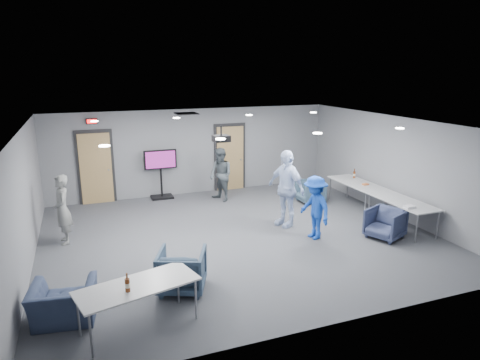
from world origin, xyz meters
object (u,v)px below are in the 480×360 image
object	(u,v)px
bottle_front	(127,285)
tv_stand	(161,171)
bottle_right	(354,175)
table_right_a	(357,184)
chair_front_a	(182,270)
chair_right_a	(310,191)
projector	(221,138)
table_right_b	(402,202)
chair_front_b	(64,303)
person_d	(315,208)
table_front_left	(138,287)
person_b	(221,175)
person_c	(286,188)
chair_right_c	(385,224)
person_a	(62,210)

from	to	relation	value
bottle_front	tv_stand	world-z (taller)	tv_stand
bottle_right	table_right_a	bearing A→B (deg)	-116.81
bottle_right	chair_front_a	bearing A→B (deg)	-150.58
chair_right_a	projector	xyz separation A→B (m)	(-3.39, -1.81, 2.07)
table_right_b	bottle_front	size ratio (longest dim) A/B	6.39
chair_right_a	tv_stand	xyz separation A→B (m)	(-4.11, 1.99, 0.53)
chair_front_b	person_d	bearing A→B (deg)	-154.74
chair_front_b	table_front_left	world-z (taller)	table_front_left
chair_right_a	table_right_a	distance (m)	1.38
person_b	person_c	size ratio (longest dim) A/B	0.82
table_right_a	chair_right_c	bearing A→B (deg)	160.91
chair_front_b	person_c	bearing A→B (deg)	-144.41
chair_right_a	bottle_right	distance (m)	1.41
person_b	bottle_right	size ratio (longest dim) A/B	5.68
chair_front_b	projector	world-z (taller)	projector
chair_right_c	table_front_left	xyz separation A→B (m)	(-5.96, -1.64, 0.33)
chair_front_a	tv_stand	bearing A→B (deg)	-74.55
person_a	chair_right_c	distance (m)	7.50
table_front_left	projector	size ratio (longest dim) A/B	5.33
table_right_a	bottle_front	world-z (taller)	bottle_front
person_c	tv_stand	xyz separation A→B (m)	(-2.52, 3.49, -0.12)
chair_right_c	bottle_right	world-z (taller)	bottle_right
person_d	table_right_a	bearing A→B (deg)	118.81
bottle_right	person_d	bearing A→B (deg)	-140.63
person_d	bottle_front	xyz separation A→B (m)	(-4.55, -2.39, 0.08)
person_c	chair_right_a	bearing A→B (deg)	112.87
tv_stand	bottle_right	bearing A→B (deg)	-24.03
person_c	projector	size ratio (longest dim) A/B	5.36
chair_right_a	chair_right_c	bearing A→B (deg)	4.33
person_c	chair_right_c	distance (m)	2.52
person_a	chair_right_a	bearing A→B (deg)	87.92
chair_right_a	chair_front_b	world-z (taller)	chair_right_a
table_right_b	tv_stand	xyz separation A→B (m)	(-5.13, 4.75, 0.17)
table_right_b	bottle_front	world-z (taller)	bottle_front
table_right_a	table_front_left	size ratio (longest dim) A/B	0.98
person_c	table_right_b	world-z (taller)	person_c
person_a	person_c	world-z (taller)	person_c
person_d	person_a	bearing A→B (deg)	-114.27
chair_right_a	table_right_b	size ratio (longest dim) A/B	0.39
chair_front_b	bottle_right	xyz separation A→B (m)	(8.07, 3.76, 0.52)
chair_right_c	person_a	bearing A→B (deg)	-131.95
chair_front_b	tv_stand	bearing A→B (deg)	-105.14
person_a	projector	size ratio (longest dim) A/B	4.39
chair_right_a	chair_front_a	world-z (taller)	chair_front_a
chair_right_a	table_right_a	xyz separation A→B (m)	(1.02, -0.86, 0.36)
person_c	chair_right_c	bearing A→B (deg)	27.97
person_d	table_right_a	world-z (taller)	person_d
bottle_front	tv_stand	bearing A→B (deg)	75.56
person_a	table_right_a	distance (m)	7.88
chair_right_a	bottle_front	size ratio (longest dim) A/B	2.48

